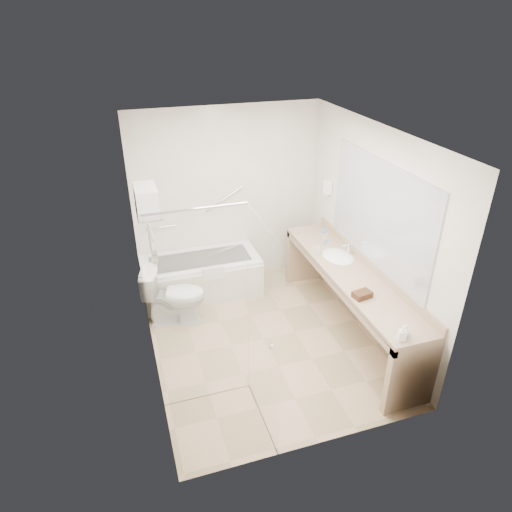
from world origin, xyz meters
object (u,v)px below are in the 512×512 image
object	(u,v)px
vanity_counter	(349,287)
water_bottle_left	(325,237)
bathtub	(201,276)
amenity_basket	(362,294)
toilet	(174,296)

from	to	relation	value
vanity_counter	water_bottle_left	xyz separation A→B (m)	(0.02, 0.76, 0.30)
bathtub	amenity_basket	xyz separation A→B (m)	(1.38, -1.90, 0.61)
toilet	vanity_counter	bearing A→B (deg)	-99.45
bathtub	vanity_counter	bearing A→B (deg)	-42.35
amenity_basket	water_bottle_left	distance (m)	1.28
toilet	amenity_basket	size ratio (longest dim) A/B	3.97
toilet	amenity_basket	world-z (taller)	amenity_basket
water_bottle_left	amenity_basket	bearing A→B (deg)	-97.45
bathtub	water_bottle_left	world-z (taller)	water_bottle_left
bathtub	water_bottle_left	xyz separation A→B (m)	(1.55, -0.62, 0.67)
amenity_basket	water_bottle_left	bearing A→B (deg)	82.55
vanity_counter	bathtub	bearing A→B (deg)	137.65
vanity_counter	amenity_basket	world-z (taller)	vanity_counter
bathtub	amenity_basket	size ratio (longest dim) A/B	8.20
bathtub	vanity_counter	distance (m)	2.09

